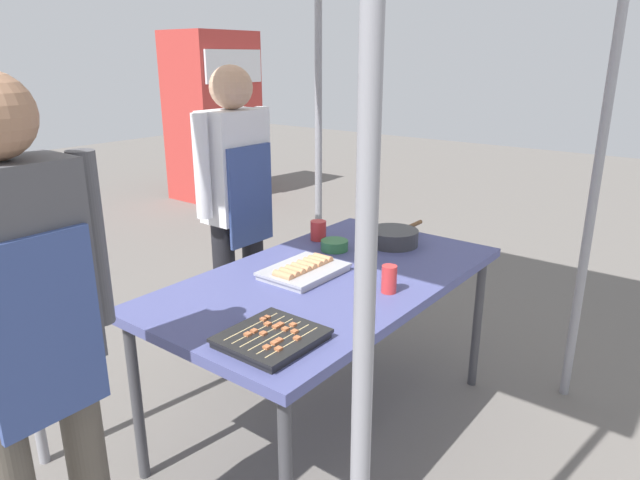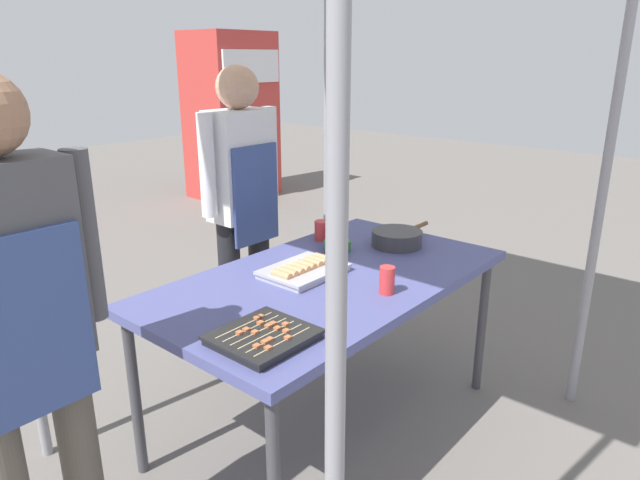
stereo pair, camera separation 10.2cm
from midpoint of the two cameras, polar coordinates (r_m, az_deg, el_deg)
name	(u,v)px [view 1 (the left image)]	position (r m, az deg, el deg)	size (l,w,h in m)	color
ground_plane	(328,424)	(2.81, -0.25, -17.97)	(18.00, 18.00, 0.00)	#66605B
stall_table	(329,287)	(2.46, -0.27, -4.72)	(1.60, 0.90, 0.75)	#4C518C
tray_grilled_sausages	(304,270)	(2.44, -2.83, -3.05)	(0.35, 0.26, 0.05)	#ADADB2
tray_meat_skewers	(272,338)	(1.90, -6.44, -9.74)	(0.31, 0.28, 0.04)	black
cooking_wok	(394,237)	(2.84, 6.38, 0.34)	(0.41, 0.25, 0.08)	#38383A
condiment_bowl	(334,245)	(2.75, 0.39, -0.53)	(0.13, 0.13, 0.05)	#33723F
drink_cup_near_edge	(390,279)	(2.27, 5.70, -3.91)	(0.06, 0.06, 0.11)	red
drink_cup_by_wok	(318,230)	(2.90, -1.18, 0.96)	(0.08, 0.08, 0.10)	red
vendor_woman	(236,194)	(3.06, -9.34, 4.61)	(0.52, 0.23, 1.61)	black
customer_nearby	(26,322)	(1.77, -28.91, -7.25)	(0.52, 0.23, 1.62)	#595147
neighbor_stall_left	(214,116)	(7.03, -11.05, 12.09)	(0.93, 0.77, 1.92)	#BF3833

